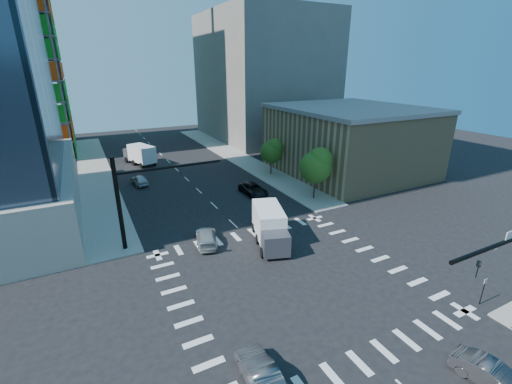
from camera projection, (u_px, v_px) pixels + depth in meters
ground at (291, 280)px, 28.23m from camera, size 160.00×160.00×0.00m
road_markings at (291, 279)px, 28.22m from camera, size 20.00×20.00×0.01m
sidewalk_ne at (234, 156)px, 66.92m from camera, size 5.00×60.00×0.15m
sidewalk_nw at (95, 173)px, 56.20m from camera, size 5.00×60.00×0.15m
commercial_building at (349, 140)px, 55.46m from camera, size 20.50×22.50×10.60m
bg_building_ne at (263, 77)px, 80.83m from camera, size 24.00×30.00×28.00m
signal_mast_nw at (135, 193)px, 31.62m from camera, size 10.20×0.40×9.00m
tree_south at (317, 165)px, 43.62m from camera, size 4.16×4.16×6.82m
tree_north at (272, 151)px, 53.99m from camera, size 3.54×3.52×5.78m
no_parking_sign at (484, 288)px, 24.83m from camera, size 0.30×0.06×2.20m
car_nb_right at (493, 376)px, 18.61m from camera, size 2.23×4.41×1.39m
car_nb_far at (253, 189)px, 46.69m from camera, size 2.50×5.35×1.48m
car_sb_near at (206, 237)px, 33.74m from camera, size 3.29×5.23×1.41m
car_sb_mid at (140, 180)px, 50.50m from camera, size 2.23×4.50×1.48m
car_sb_cross at (261, 376)px, 18.58m from camera, size 1.86×4.63×1.50m
box_truck_near at (270, 230)px, 33.43m from camera, size 4.67×7.04×3.41m
box_truck_far at (139, 155)px, 61.07m from camera, size 4.87×7.21×3.49m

